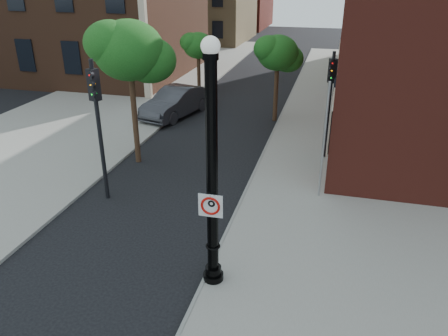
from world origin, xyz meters
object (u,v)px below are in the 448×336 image
(no_parking_sign, at_px, (211,206))
(traffic_signal_right, at_px, (330,89))
(lamppost, at_px, (212,184))
(parked_car, at_px, (176,102))
(traffic_signal_left, at_px, (97,109))

(no_parking_sign, bearing_deg, traffic_signal_right, 74.94)
(lamppost, distance_m, traffic_signal_right, 9.92)
(parked_car, relative_size, traffic_signal_left, 0.98)
(no_parking_sign, height_order, parked_car, no_parking_sign)
(traffic_signal_left, distance_m, traffic_signal_right, 9.73)
(no_parking_sign, xyz_separation_m, traffic_signal_left, (-5.24, 3.89, 0.99))
(traffic_signal_left, bearing_deg, traffic_signal_right, 56.56)
(no_parking_sign, xyz_separation_m, traffic_signal_right, (2.51, 9.77, 0.74))
(parked_car, bearing_deg, no_parking_sign, -51.39)
(parked_car, bearing_deg, traffic_signal_left, -69.56)
(traffic_signal_left, xyz_separation_m, traffic_signal_right, (7.75, 5.88, -0.25))
(lamppost, relative_size, traffic_signal_left, 1.27)
(lamppost, height_order, traffic_signal_right, lamppost)
(lamppost, relative_size, parked_car, 1.29)
(no_parking_sign, height_order, traffic_signal_left, traffic_signal_left)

